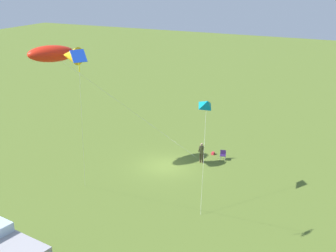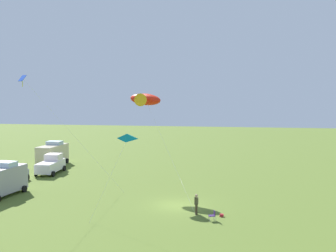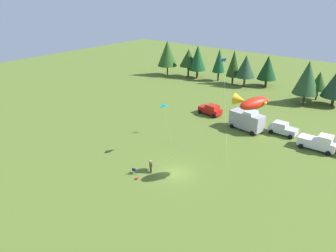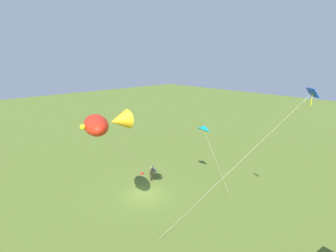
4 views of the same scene
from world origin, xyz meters
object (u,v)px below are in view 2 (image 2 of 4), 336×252
object	(u,v)px
kite_large_fish	(144,99)
kite_delta_teal	(127,137)
kite_diamond_blue	(29,86)
backpack_on_grass	(222,215)
van_camper_beige	(53,154)
folding_chair	(213,215)
van_motorhome_grey	(1,180)
truck_white_pickup	(51,165)
person_kite_flyer	(196,203)
car_silver_compact	(12,175)

from	to	relation	value
kite_large_fish	kite_delta_teal	world-z (taller)	kite_large_fish
kite_diamond_blue	backpack_on_grass	bearing A→B (deg)	-93.19
backpack_on_grass	kite_diamond_blue	bearing A→B (deg)	86.81
van_camper_beige	folding_chair	bearing A→B (deg)	-127.32
folding_chair	van_camper_beige	world-z (taller)	van_camper_beige
van_motorhome_grey	truck_white_pickup	world-z (taller)	van_motorhome_grey
folding_chair	van_camper_beige	xyz separation A→B (m)	(20.41, 23.02, 1.16)
backpack_on_grass	kite_large_fish	distance (m)	15.80
van_camper_beige	kite_delta_teal	bearing A→B (deg)	-138.63
folding_chair	kite_diamond_blue	distance (m)	19.55
person_kite_flyer	car_silver_compact	size ratio (longest dim) A/B	0.41
truck_white_pickup	kite_large_fish	world-z (taller)	kite_large_fish
truck_white_pickup	van_camper_beige	world-z (taller)	van_camper_beige
kite_large_fish	person_kite_flyer	bearing A→B (deg)	-145.45
truck_white_pickup	van_camper_beige	bearing A→B (deg)	21.01
van_motorhome_grey	backpack_on_grass	bearing A→B (deg)	-89.98
truck_white_pickup	kite_diamond_blue	size ratio (longest dim) A/B	0.43
folding_chair	car_silver_compact	size ratio (longest dim) A/B	0.19
person_kite_flyer	van_camper_beige	world-z (taller)	van_camper_beige
backpack_on_grass	van_camper_beige	size ratio (longest dim) A/B	0.06
person_kite_flyer	kite_large_fish	size ratio (longest dim) A/B	0.15
car_silver_compact	kite_diamond_blue	distance (m)	13.87
folding_chair	kite_large_fish	bearing A→B (deg)	-69.41
backpack_on_grass	person_kite_flyer	bearing A→B (deg)	83.46
kite_large_fish	backpack_on_grass	bearing A→B (deg)	-138.19
van_motorhome_grey	van_camper_beige	xyz separation A→B (m)	(16.02, 2.08, 0.00)
folding_chair	van_motorhome_grey	size ratio (longest dim) A/B	0.14
folding_chair	van_camper_beige	distance (m)	30.79
folding_chair	kite_diamond_blue	bearing A→B (deg)	-22.97
folding_chair	kite_diamond_blue	size ratio (longest dim) A/B	0.07
truck_white_pickup	kite_diamond_blue	xyz separation A→B (m)	(-13.29, -4.43, 9.69)
kite_large_fish	kite_delta_teal	distance (m)	12.06
van_camper_beige	kite_diamond_blue	distance (m)	21.48
truck_white_pickup	kite_large_fish	xyz separation A→B (m)	(-4.75, -13.11, 8.36)
folding_chair	van_motorhome_grey	distance (m)	21.43
kite_diamond_blue	van_motorhome_grey	bearing A→B (deg)	62.88
person_kite_flyer	folding_chair	xyz separation A→B (m)	(-1.39, -1.44, -0.53)
backpack_on_grass	truck_white_pickup	distance (m)	25.89
van_motorhome_grey	truck_white_pickup	bearing A→B (deg)	8.40
truck_white_pickup	backpack_on_grass	bearing A→B (deg)	-125.17
folding_chair	kite_large_fish	world-z (taller)	kite_large_fish
car_silver_compact	kite_large_fish	world-z (taller)	kite_large_fish
van_motorhome_grey	kite_large_fish	world-z (taller)	kite_large_fish
backpack_on_grass	car_silver_compact	distance (m)	25.00
person_kite_flyer	kite_delta_teal	xyz separation A→B (m)	(-2.47, 5.32, 5.76)
kite_large_fish	kite_diamond_blue	distance (m)	12.24
backpack_on_grass	kite_delta_teal	bearing A→B (deg)	106.63
kite_diamond_blue	car_silver_compact	bearing A→B (deg)	40.65
backpack_on_grass	truck_white_pickup	size ratio (longest dim) A/B	0.06
person_kite_flyer	car_silver_compact	distance (m)	22.91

